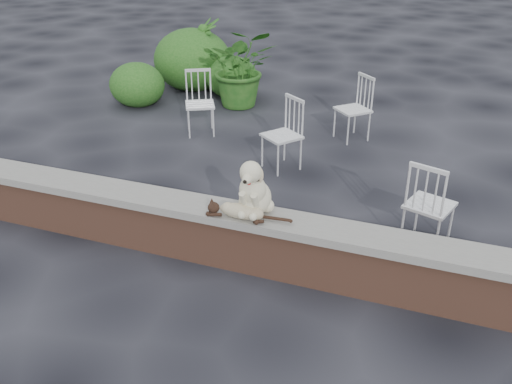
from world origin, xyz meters
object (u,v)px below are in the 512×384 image
(chair_b, at_px, (282,135))
(potted_plant_a, at_px, (242,67))
(cat, at_px, (241,210))
(potted_plant_b, at_px, (206,53))
(chair_c, at_px, (430,203))
(chair_a, at_px, (200,103))
(chair_d, at_px, (353,108))
(dog, at_px, (255,184))

(chair_b, height_order, potted_plant_a, potted_plant_a)
(cat, distance_m, potted_plant_a, 4.89)
(chair_b, height_order, potted_plant_b, potted_plant_b)
(chair_c, bearing_deg, chair_a, -12.25)
(chair_d, distance_m, chair_a, 2.25)
(cat, height_order, chair_b, chair_b)
(cat, distance_m, chair_d, 3.69)
(cat, height_order, chair_a, chair_a)
(chair_d, bearing_deg, potted_plant_b, -164.15)
(cat, height_order, potted_plant_b, potted_plant_b)
(cat, bearing_deg, chair_c, 33.22)
(chair_c, bearing_deg, chair_b, -14.70)
(chair_b, xyz_separation_m, potted_plant_a, (-1.42, 2.21, 0.20))
(potted_plant_a, bearing_deg, chair_a, -94.17)
(chair_d, xyz_separation_m, chair_c, (1.29, -2.59, 0.00))
(cat, relative_size, potted_plant_b, 0.74)
(chair_d, bearing_deg, cat, -49.90)
(cat, distance_m, chair_b, 2.37)
(chair_c, bearing_deg, potted_plant_a, -27.77)
(cat, height_order, potted_plant_a, potted_plant_a)
(chair_b, relative_size, potted_plant_a, 0.70)
(chair_b, relative_size, chair_a, 1.00)
(chair_c, xyz_separation_m, chair_a, (-3.47, 2.03, 0.00))
(dog, bearing_deg, potted_plant_a, 111.73)
(dog, distance_m, potted_plant_b, 6.01)
(cat, bearing_deg, potted_plant_b, 116.51)
(dog, xyz_separation_m, chair_c, (1.50, 0.94, -0.39))
(dog, xyz_separation_m, chair_d, (0.21, 3.52, -0.39))
(chair_c, bearing_deg, chair_d, -45.47)
(dog, distance_m, chair_d, 3.55)
(dog, relative_size, chair_a, 0.60)
(chair_b, height_order, chair_c, same)
(potted_plant_b, bearing_deg, potted_plant_a, -38.71)
(potted_plant_a, height_order, potted_plant_b, potted_plant_a)
(chair_b, xyz_separation_m, potted_plant_b, (-2.48, 3.06, 0.16))
(chair_d, bearing_deg, dog, -48.79)
(dog, height_order, chair_b, dog)
(dog, distance_m, chair_c, 1.81)
(chair_b, relative_size, chair_c, 1.00)
(chair_c, distance_m, chair_a, 4.02)
(chair_b, bearing_deg, cat, -44.41)
(dog, bearing_deg, chair_d, 85.31)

